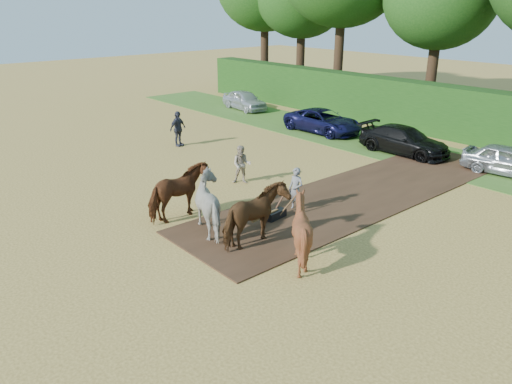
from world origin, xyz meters
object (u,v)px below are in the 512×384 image
Objects in this scene: spectator_far at (178,129)px; spectator_near at (242,165)px; parked_cars at (432,144)px; plough_team at (237,210)px.

spectator_near is at bearing -113.56° from spectator_far.
parked_cars is at bearing 25.01° from spectator_near.
spectator_far is 0.06× the size of parked_cars.
parked_cars is at bearing 93.60° from plough_team.
parked_cars is (-0.85, 13.56, -0.32)m from plough_team.
spectator_near is 10.49m from parked_cars.
spectator_far is 0.29× the size of plough_team.
spectator_near is 0.87× the size of spectator_far.
spectator_far is at bearing 156.80° from plough_team.
spectator_far reaches higher than parked_cars.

